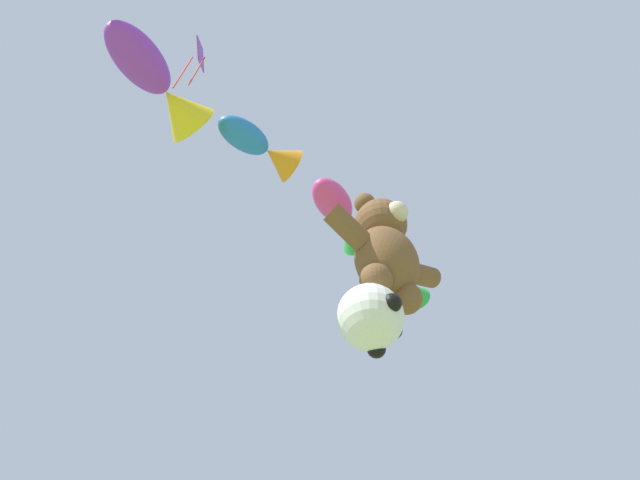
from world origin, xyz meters
name	(u,v)px	position (x,y,z in m)	size (l,w,h in m)	color
teddy_bear_kite	(385,249)	(1.47, 3.10, 8.24)	(2.45, 1.08, 2.49)	brown
soccer_ball_kite	(371,317)	(1.01, 3.16, 6.44)	(1.02, 1.01, 0.94)	white
fish_kite_teal	(405,280)	(3.25, 4.20, 9.63)	(1.61, 1.11, 0.63)	#19ADB2
fish_kite_magenta	(343,216)	(1.32, 3.91, 9.97)	(1.86, 1.30, 0.82)	#E53F9E
fish_kite_cobalt	(262,147)	(-0.92, 3.46, 9.58)	(1.50, 0.67, 0.66)	blue
fish_kite_violet	(160,85)	(-2.82, 3.42, 9.33)	(2.02, 1.36, 0.84)	purple
diamond_kite	(197,59)	(-2.54, 4.26, 13.20)	(0.58, 0.68, 2.70)	purple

